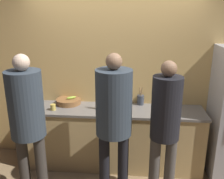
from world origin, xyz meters
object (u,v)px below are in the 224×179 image
(person_left, at_px, (27,116))
(utensil_crock, at_px, (141,100))
(person_center, at_px, (114,113))
(cup_yellow, at_px, (53,107))
(person_right, at_px, (165,122))
(bottle_green, at_px, (98,103))
(fruit_bowl, at_px, (68,101))

(person_left, xyz_separation_m, utensil_crock, (1.30, 1.03, -0.13))
(person_center, height_order, cup_yellow, person_center)
(person_right, xyz_separation_m, cup_yellow, (-1.49, 0.54, -0.08))
(person_center, xyz_separation_m, person_right, (0.59, 0.02, -0.09))
(bottle_green, bearing_deg, person_center, -67.23)
(person_left, relative_size, bottle_green, 7.47)
(person_left, bearing_deg, cup_yellow, 84.80)
(bottle_green, xyz_separation_m, cup_yellow, (-0.63, -0.09, -0.05))
(person_right, distance_m, fruit_bowl, 1.57)
(person_right, distance_m, cup_yellow, 1.59)
(cup_yellow, bearing_deg, person_center, -31.70)
(utensil_crock, relative_size, bottle_green, 1.12)
(person_right, xyz_separation_m, utensil_crock, (-0.26, 0.87, -0.05))
(person_left, distance_m, fruit_bowl, 1.00)
(utensil_crock, relative_size, cup_yellow, 3.21)
(person_right, relative_size, utensil_crock, 6.41)
(person_left, xyz_separation_m, fruit_bowl, (0.22, 0.96, -0.17))
(person_right, xyz_separation_m, fruit_bowl, (-1.34, 0.81, -0.09))
(bottle_green, relative_size, cup_yellow, 2.88)
(person_left, bearing_deg, person_center, 8.03)
(person_right, height_order, utensil_crock, person_right)
(person_left, height_order, person_center, person_center)
(fruit_bowl, bearing_deg, person_left, -102.68)
(person_center, distance_m, bottle_green, 0.72)
(person_left, distance_m, person_center, 0.98)
(person_left, relative_size, cup_yellow, 21.49)
(person_center, relative_size, utensil_crock, 6.69)
(person_left, relative_size, person_right, 1.04)
(bottle_green, height_order, cup_yellow, bottle_green)
(person_right, bearing_deg, cup_yellow, 160.03)
(bottle_green, bearing_deg, person_left, -131.31)
(utensil_crock, bearing_deg, fruit_bowl, -176.48)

